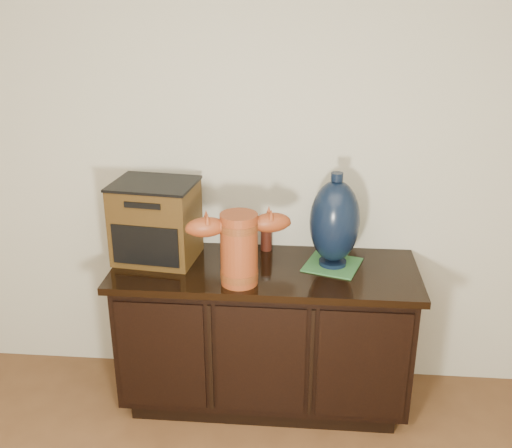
# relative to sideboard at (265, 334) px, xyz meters

# --- Properties ---
(sideboard) EXTENTS (1.46, 0.56, 0.75)m
(sideboard) POSITION_rel_sideboard_xyz_m (0.00, 0.00, 0.00)
(sideboard) COLOR black
(sideboard) RESTS_ON ground
(terracotta_vessel) EXTENTS (0.47, 0.21, 0.33)m
(terracotta_vessel) POSITION_rel_sideboard_xyz_m (-0.10, -0.16, 0.56)
(terracotta_vessel) COLOR #8F3D1A
(terracotta_vessel) RESTS_ON sideboard
(tv_radio) EXTENTS (0.42, 0.36, 0.39)m
(tv_radio) POSITION_rel_sideboard_xyz_m (-0.54, 0.07, 0.56)
(tv_radio) COLOR #412B10
(tv_radio) RESTS_ON sideboard
(green_mat) EXTENTS (0.31, 0.31, 0.01)m
(green_mat) POSITION_rel_sideboard_xyz_m (0.32, 0.06, 0.37)
(green_mat) COLOR #2E6733
(green_mat) RESTS_ON sideboard
(lamp_base) EXTENTS (0.30, 0.30, 0.46)m
(lamp_base) POSITION_rel_sideboard_xyz_m (0.32, 0.06, 0.59)
(lamp_base) COLOR black
(lamp_base) RESTS_ON green_mat
(spray_can) EXTENTS (0.06, 0.06, 0.17)m
(spray_can) POSITION_rel_sideboard_xyz_m (-0.01, 0.21, 0.45)
(spray_can) COLOR #5D1D10
(spray_can) RESTS_ON sideboard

